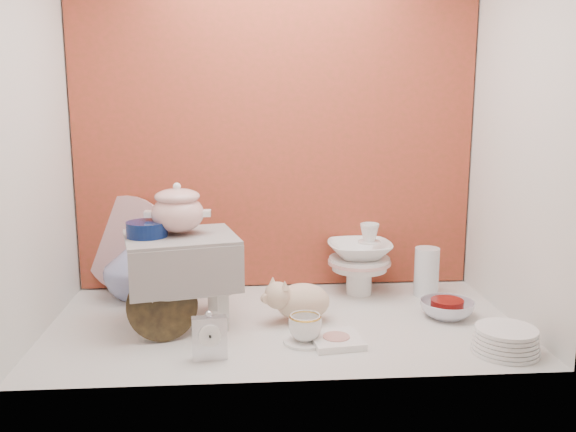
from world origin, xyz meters
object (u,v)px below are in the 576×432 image
at_px(soup_tureen, 178,208).
at_px(crystal_bowl, 447,309).
at_px(step_stool, 182,280).
at_px(mantel_clock, 209,335).
at_px(plush_pig, 303,301).
at_px(gold_rim_teacup, 305,327).
at_px(blue_white_vase, 135,267).
at_px(porcelain_tower, 359,259).
at_px(floral_platter, 127,244).
at_px(dinner_plate_stack, 506,340).

xyz_separation_m(soup_tureen, crystal_bowl, (1.05, -0.03, -0.42)).
height_order(step_stool, soup_tureen, soup_tureen).
relative_size(mantel_clock, plush_pig, 0.62).
xyz_separation_m(soup_tureen, gold_rim_teacup, (0.46, -0.25, -0.39)).
xyz_separation_m(soup_tureen, blue_white_vase, (-0.23, 0.31, -0.31)).
relative_size(mantel_clock, gold_rim_teacup, 1.41).
relative_size(mantel_clock, porcelain_tower, 0.52).
bearing_deg(gold_rim_teacup, step_stool, 153.32).
bearing_deg(plush_pig, mantel_clock, -128.13).
height_order(floral_platter, mantel_clock, floral_platter).
height_order(step_stool, dinner_plate_stack, step_stool).
relative_size(floral_platter, porcelain_tower, 1.35).
distance_m(step_stool, soup_tureen, 0.28).
xyz_separation_m(step_stool, gold_rim_teacup, (0.45, -0.23, -0.12)).
distance_m(soup_tureen, gold_rim_teacup, 0.66).
distance_m(dinner_plate_stack, porcelain_tower, 0.78).
height_order(mantel_clock, crystal_bowl, mantel_clock).
relative_size(floral_platter, plush_pig, 1.60).
relative_size(step_stool, soup_tureen, 1.71).
bearing_deg(plush_pig, dinner_plate_stack, -20.11).
height_order(mantel_clock, gold_rim_teacup, mantel_clock).
bearing_deg(gold_rim_teacup, porcelain_tower, 61.03).
xyz_separation_m(soup_tureen, porcelain_tower, (0.76, 0.28, -0.29)).
distance_m(step_stool, mantel_clock, 0.37).
bearing_deg(step_stool, plush_pig, -14.39).
height_order(step_stool, floral_platter, floral_platter).
relative_size(plush_pig, porcelain_tower, 0.85).
distance_m(mantel_clock, crystal_bowl, 0.98).
height_order(plush_pig, crystal_bowl, plush_pig).
height_order(soup_tureen, porcelain_tower, soup_tureen).
relative_size(floral_platter, blue_white_vase, 1.57).
distance_m(step_stool, crystal_bowl, 1.05).
bearing_deg(soup_tureen, dinner_plate_stack, -18.70).
bearing_deg(dinner_plate_stack, mantel_clock, 178.86).
relative_size(floral_platter, gold_rim_teacup, 3.67).
xyz_separation_m(floral_platter, mantel_clock, (0.40, -0.76, -0.13)).
xyz_separation_m(dinner_plate_stack, crystal_bowl, (-0.09, 0.35, -0.01)).
height_order(soup_tureen, floral_platter, soup_tureen).
height_order(floral_platter, dinner_plate_stack, floral_platter).
height_order(step_stool, porcelain_tower, step_stool).
bearing_deg(gold_rim_teacup, crystal_bowl, 20.13).
height_order(floral_platter, plush_pig, floral_platter).
bearing_deg(step_stool, porcelain_tower, 9.11).
relative_size(soup_tureen, dinner_plate_stack, 1.04).
xyz_separation_m(step_stool, porcelain_tower, (0.75, 0.31, -0.01)).
height_order(soup_tureen, plush_pig, soup_tureen).
bearing_deg(blue_white_vase, gold_rim_teacup, -38.98).
relative_size(step_stool, floral_platter, 0.93).
distance_m(blue_white_vase, crystal_bowl, 1.33).
height_order(floral_platter, porcelain_tower, floral_platter).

